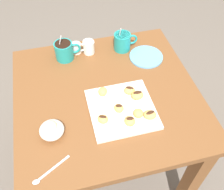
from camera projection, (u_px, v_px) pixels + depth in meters
ground_plane at (109, 164)px, 1.79m from camera, size 8.00×8.00×0.00m
dining_table at (107, 112)px, 1.33m from camera, size 0.85×0.83×0.75m
pastry_plate_square at (122, 109)px, 1.14m from camera, size 0.28×0.28×0.02m
coffee_mug_teal_left at (64, 50)px, 1.33m from camera, size 0.13×0.09×0.15m
coffee_mug_teal_right at (123, 41)px, 1.38m from camera, size 0.13×0.09×0.14m
cream_pitcher_white at (88, 47)px, 1.37m from camera, size 0.10×0.06×0.07m
ice_cream_bowl at (52, 129)px, 1.05m from camera, size 0.10×0.10×0.08m
chocolate_sauce_pitcher at (76, 48)px, 1.38m from camera, size 0.09×0.05×0.06m
saucer_sky_left at (146, 57)px, 1.37m from camera, size 0.18×0.18×0.01m
loose_spoon_near_saucer at (47, 173)px, 0.96m from camera, size 0.15×0.09×0.01m
beignet_0 at (130, 90)px, 1.18m from camera, size 0.05×0.05×0.03m
chocolate_drizzle_0 at (130, 88)px, 1.17m from camera, size 0.04×0.03×0.00m
beignet_1 at (130, 121)px, 1.07m from camera, size 0.05×0.05×0.04m
chocolate_drizzle_1 at (130, 118)px, 1.06m from camera, size 0.03×0.02×0.00m
beignet_2 at (119, 108)px, 1.12m from camera, size 0.05×0.05×0.03m
chocolate_drizzle_2 at (119, 106)px, 1.11m from camera, size 0.03×0.02×0.00m
beignet_3 at (103, 91)px, 1.18m from camera, size 0.06×0.06×0.03m
beignet_4 at (150, 115)px, 1.09m from camera, size 0.06×0.06×0.03m
chocolate_drizzle_4 at (150, 112)px, 1.08m from camera, size 0.04×0.02×0.00m
beignet_5 at (103, 119)px, 1.08m from camera, size 0.06×0.06×0.03m
chocolate_drizzle_5 at (103, 117)px, 1.07m from camera, size 0.04×0.03×0.00m
beignet_6 at (137, 95)px, 1.16m from camera, size 0.06×0.05×0.03m
chocolate_drizzle_6 at (138, 92)px, 1.15m from camera, size 0.04×0.02×0.00m
beignet_7 at (138, 113)px, 1.10m from camera, size 0.06×0.06×0.03m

